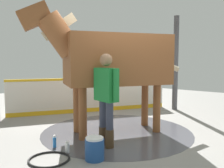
% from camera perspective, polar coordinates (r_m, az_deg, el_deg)
% --- Properties ---
extents(ground_plane, '(16.00, 16.00, 0.02)m').
position_cam_1_polar(ground_plane, '(5.33, 3.25, -11.33)').
color(ground_plane, gray).
extents(wet_patch, '(3.20, 3.20, 0.00)m').
position_cam_1_polar(wet_patch, '(5.43, 1.12, -10.89)').
color(wet_patch, '#4C4C54').
rests_on(wet_patch, ground).
extents(barrier_wall, '(2.67, 4.01, 1.02)m').
position_cam_1_polar(barrier_wall, '(7.36, -4.76, -2.79)').
color(barrier_wall, silver).
rests_on(barrier_wall, ground).
extents(roof_post_far, '(0.16, 0.16, 2.86)m').
position_cam_1_polar(roof_post_far, '(7.85, 14.44, 4.64)').
color(roof_post_far, '#4C4C51').
rests_on(roof_post_far, ground).
extents(horse, '(2.19, 3.00, 2.62)m').
position_cam_1_polar(horse, '(5.16, -0.02, 5.70)').
color(horse, brown).
rests_on(horse, ground).
extents(handler, '(0.64, 0.35, 1.65)m').
position_cam_1_polar(handler, '(4.36, -1.37, -2.22)').
color(handler, '#47331E').
rests_on(handler, ground).
extents(wash_bucket, '(0.30, 0.30, 0.36)m').
position_cam_1_polar(wash_bucket, '(3.95, -4.03, -14.65)').
color(wash_bucket, '#1E478C').
rests_on(wash_bucket, ground).
extents(bottle_shampoo, '(0.07, 0.07, 0.19)m').
position_cam_1_polar(bottle_shampoo, '(4.31, -10.28, -14.23)').
color(bottle_shampoo, white).
rests_on(bottle_shampoo, ground).
extents(bottle_spray, '(0.06, 0.06, 0.22)m').
position_cam_1_polar(bottle_spray, '(4.59, -13.11, -12.85)').
color(bottle_spray, blue).
rests_on(bottle_spray, ground).
extents(hose_coil, '(0.64, 0.64, 0.03)m').
position_cam_1_polar(hose_coil, '(4.10, -14.30, -16.42)').
color(hose_coil, black).
rests_on(hose_coil, ground).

